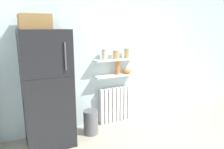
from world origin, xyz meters
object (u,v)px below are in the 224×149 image
Objects in this scene: refrigerator at (46,86)px; storage_jar_2 at (127,53)px; storage_jar_0 at (105,55)px; vase at (117,68)px; trash_bin at (91,122)px; radiator at (115,104)px; shelf_bowl at (127,71)px; storage_jar_1 at (116,55)px.

storage_jar_2 is (1.56, 0.22, 0.40)m from refrigerator.
refrigerator reaches higher than storage_jar_0.
storage_jar_0 reaches higher than vase.
storage_jar_0 is at bearing -180.00° from vase.
trash_bin is at bearing -1.58° from refrigerator.
radiator is 1.63× the size of trash_bin.
storage_jar_2 reaches higher than vase.
storage_jar_2 is 0.36m from shelf_bowl.
shelf_bowl is at bearing 0.00° from storage_jar_0.
vase is (-0.20, 0.00, -0.27)m from storage_jar_2.
storage_jar_0 is at bearing -180.00° from storage_jar_1.
storage_jar_0 is 0.76× the size of vase.
shelf_bowl is (0.25, -0.03, 0.66)m from radiator.
vase is at bearing 0.00° from storage_jar_1.
refrigerator is 1.18m from storage_jar_0.
storage_jar_0 is 1.23m from trash_bin.
storage_jar_2 is at bearing 0.00° from vase.
trash_bin is at bearing -148.34° from storage_jar_0.
radiator is at bearing 10.54° from refrigerator.
refrigerator is 8.33× the size of vase.
storage_jar_1 is at bearing 180.00° from vase.
shelf_bowl reaches higher than radiator.
vase is 1.43× the size of shelf_bowl.
storage_jar_2 is at bearing 0.00° from storage_jar_0.
refrigerator is at bearing -172.10° from storage_jar_2.
trash_bin is (-0.62, -0.27, -0.13)m from radiator.
storage_jar_2 is (0.47, 0.00, 0.00)m from storage_jar_0.
storage_jar_2 reaches higher than trash_bin.
trash_bin is (-0.65, -0.24, -0.87)m from vase.
storage_jar_1 is (0.00, -0.03, 1.00)m from radiator.
storage_jar_2 reaches higher than radiator.
refrigerator is at bearing -170.95° from vase.
storage_jar_0 is 0.43× the size of trash_bin.
radiator is at bearing 7.26° from storage_jar_0.
radiator is at bearing 173.23° from shelf_bowl.
shelf_bowl is 1.20m from trash_bin.
storage_jar_1 is at bearing 180.00° from shelf_bowl.
storage_jar_1 reaches higher than radiator.
radiator is 1.00m from storage_jar_1.
shelf_bowl is (0.25, 0.00, -0.35)m from storage_jar_1.
storage_jar_0 reaches higher than trash_bin.
vase is 0.57× the size of trash_bin.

